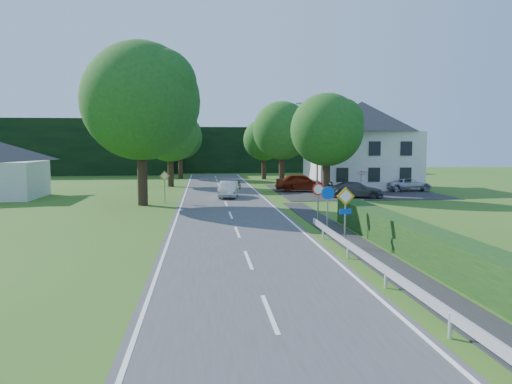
{
  "coord_description": "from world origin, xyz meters",
  "views": [
    {
      "loc": [
        -1.68,
        -12.39,
        4.38
      ],
      "look_at": [
        1.59,
        18.15,
        1.44
      ],
      "focal_mm": 35.0,
      "sensor_mm": 36.0,
      "label": 1
    }
  ],
  "objects": [
    {
      "name": "tree_right_far",
      "position": [
        7.0,
        42.0,
        4.54
      ],
      "size": [
        7.4,
        7.4,
        9.09
      ],
      "primitive_type": null,
      "color": "#1B4E17",
      "rests_on": "ground"
    },
    {
      "name": "sign_priority_left",
      "position": [
        -4.5,
        24.98,
        1.72
      ],
      "size": [
        0.78,
        0.09,
        2.44
      ],
      "color": "gray",
      "rests_on": "ground"
    },
    {
      "name": "parked_car_grey",
      "position": [
        10.8,
        27.18,
        0.68
      ],
      "size": [
        4.73,
        2.95,
        1.28
      ],
      "primitive_type": "imported",
      "rotation": [
        0.0,
        0.0,
        1.29
      ],
      "color": "#45464A",
      "rests_on": "parking_pad"
    },
    {
      "name": "tree_right_mid",
      "position": [
        8.5,
        28.0,
        4.29
      ],
      "size": [
        7.0,
        7.0,
        8.58
      ],
      "primitive_type": null,
      "color": "#1B4E17",
      "rests_on": "ground"
    },
    {
      "name": "sign_speed_limit",
      "position": [
        4.3,
        12.97,
        1.77
      ],
      "size": [
        0.64,
        0.11,
        2.37
      ],
      "color": "gray",
      "rests_on": "ground"
    },
    {
      "name": "tree_left_far",
      "position": [
        -5.0,
        40.0,
        4.29
      ],
      "size": [
        7.0,
        7.0,
        8.58
      ],
      "primitive_type": null,
      "color": "#1B4E17",
      "rests_on": "ground"
    },
    {
      "name": "tree_left_back",
      "position": [
        -4.5,
        52.0,
        4.04
      ],
      "size": [
        6.6,
        6.6,
        8.07
      ],
      "primitive_type": null,
      "color": "#1B4E17",
      "rests_on": "ground"
    },
    {
      "name": "tree_main",
      "position": [
        -6.0,
        24.0,
        5.82
      ],
      "size": [
        9.4,
        9.4,
        11.64
      ],
      "primitive_type": null,
      "color": "#1B4E17",
      "rests_on": "ground"
    },
    {
      "name": "ground",
      "position": [
        0.0,
        0.0,
        0.0
      ],
      "size": [
        160.0,
        160.0,
        0.0
      ],
      "primitive_type": "plane",
      "color": "#305919",
      "rests_on": "ground"
    },
    {
      "name": "guardrail",
      "position": [
        3.85,
        -1.0,
        0.34
      ],
      "size": [
        0.12,
        26.0,
        0.69
      ],
      "primitive_type": null,
      "color": "silver",
      "rests_on": "ground"
    },
    {
      "name": "treeline_left",
      "position": [
        -28.0,
        62.0,
        4.0
      ],
      "size": [
        44.0,
        6.0,
        8.0
      ],
      "primitive_type": "cube",
      "color": "black",
      "rests_on": "ground"
    },
    {
      "name": "line_edge_right",
      "position": [
        3.25,
        20.0,
        0.04
      ],
      "size": [
        0.12,
        80.0,
        0.01
      ],
      "primitive_type": "cube",
      "color": "white",
      "rests_on": "road"
    },
    {
      "name": "hedge_right",
      "position": [
        6.5,
        0.0,
        0.65
      ],
      "size": [
        1.2,
        30.0,
        1.3
      ],
      "primitive_type": "cube",
      "color": "black",
      "rests_on": "ground"
    },
    {
      "name": "streetlight",
      "position": [
        8.06,
        30.0,
        4.46
      ],
      "size": [
        2.03,
        0.18,
        8.0
      ],
      "color": "gray",
      "rests_on": "ground"
    },
    {
      "name": "tree_right_back",
      "position": [
        6.0,
        50.0,
        3.78
      ],
      "size": [
        6.2,
        6.2,
        7.56
      ],
      "primitive_type": null,
      "color": "#1B4E17",
      "rests_on": "ground"
    },
    {
      "name": "sign_priority_right",
      "position": [
        4.3,
        7.98,
        1.8
      ],
      "size": [
        0.78,
        0.09,
        2.59
      ],
      "color": "gray",
      "rests_on": "ground"
    },
    {
      "name": "parasol",
      "position": [
        12.79,
        31.92,
        1.04
      ],
      "size": [
        2.38,
        2.41,
        2.0
      ],
      "primitive_type": "imported",
      "rotation": [
        0.0,
        0.0,
        0.09
      ],
      "color": "red",
      "rests_on": "parking_pad"
    },
    {
      "name": "treeline_right",
      "position": [
        8.0,
        66.0,
        3.5
      ],
      "size": [
        30.0,
        5.0,
        7.0
      ],
      "primitive_type": "cube",
      "color": "black",
      "rests_on": "ground"
    },
    {
      "name": "motorcycle",
      "position": [
        1.8,
        36.6,
        0.53
      ],
      "size": [
        0.96,
        1.96,
        0.98
      ],
      "primitive_type": "imported",
      "rotation": [
        0.0,
        0.0,
        0.17
      ],
      "color": "black",
      "rests_on": "road"
    },
    {
      "name": "moving_car",
      "position": [
        0.41,
        28.35,
        0.7
      ],
      "size": [
        1.93,
        4.14,
        1.32
      ],
      "primitive_type": "imported",
      "rotation": [
        0.0,
        0.0,
        -0.14
      ],
      "color": "silver",
      "rests_on": "road"
    },
    {
      "name": "parking_pad",
      "position": [
        12.0,
        33.0,
        0.02
      ],
      "size": [
        14.0,
        16.0,
        0.04
      ],
      "primitive_type": "cube",
      "color": "black",
      "rests_on": "ground"
    },
    {
      "name": "parked_car_red",
      "position": [
        7.43,
        33.0,
        0.87
      ],
      "size": [
        5.04,
        2.46,
        1.65
      ],
      "primitive_type": "imported",
      "rotation": [
        0.0,
        0.0,
        1.46
      ],
      "color": "maroon",
      "rests_on": "parking_pad"
    },
    {
      "name": "footpath",
      "position": [
        4.95,
        2.0,
        0.02
      ],
      "size": [
        1.5,
        44.0,
        0.04
      ],
      "primitive_type": "cube",
      "color": "black",
      "rests_on": "ground"
    },
    {
      "name": "line_edge_left",
      "position": [
        -3.25,
        20.0,
        0.04
      ],
      "size": [
        0.12,
        80.0,
        0.01
      ],
      "primitive_type": "cube",
      "color": "white",
      "rests_on": "road"
    },
    {
      "name": "road",
      "position": [
        0.0,
        20.0,
        0.02
      ],
      "size": [
        7.0,
        80.0,
        0.04
      ],
      "primitive_type": "cube",
      "color": "#3D3E40",
      "rests_on": "ground"
    },
    {
      "name": "sign_roundabout",
      "position": [
        4.3,
        10.98,
        1.67
      ],
      "size": [
        0.64,
        0.08,
        2.37
      ],
      "color": "gray",
      "rests_on": "ground"
    },
    {
      "name": "line_centre",
      "position": [
        0.0,
        20.0,
        0.04
      ],
      "size": [
        0.12,
        80.0,
        0.01
      ],
      "primitive_type": null,
      "color": "white",
      "rests_on": "road"
    },
    {
      "name": "parked_car_silver_b",
      "position": [
        17.4,
        32.28,
        0.65
      ],
      "size": [
        4.49,
        2.25,
        1.22
      ],
      "primitive_type": "imported",
      "rotation": [
        0.0,
        0.0,
        1.62
      ],
      "color": "silver",
      "rests_on": "parking_pad"
    },
    {
      "name": "house_white",
      "position": [
        14.0,
        36.0,
        4.41
      ],
      "size": [
        10.6,
        8.4,
        8.6
      ],
      "color": "silver",
      "rests_on": "ground"
    }
  ]
}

